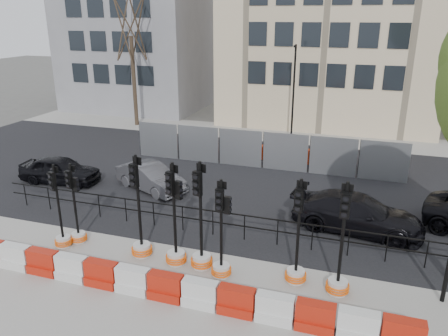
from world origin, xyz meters
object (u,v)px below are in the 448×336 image
(car_a, at_px, (60,170))
(traffic_signal_h, at_px, (339,272))
(traffic_signal_a, at_px, (62,230))
(car_c, at_px, (357,213))
(traffic_signal_d, at_px, (175,241))

(car_a, bearing_deg, traffic_signal_h, -115.28)
(traffic_signal_a, height_order, car_a, traffic_signal_a)
(traffic_signal_h, xyz_separation_m, car_c, (0.36, 4.27, -0.03))
(traffic_signal_d, relative_size, car_c, 0.70)
(car_a, bearing_deg, traffic_signal_d, -125.89)
(car_c, bearing_deg, traffic_signal_a, 122.14)
(traffic_signal_h, relative_size, car_c, 0.70)
(traffic_signal_a, distance_m, car_c, 10.68)
(traffic_signal_d, bearing_deg, car_a, 166.74)
(car_a, bearing_deg, traffic_signal_a, -146.75)
(traffic_signal_d, distance_m, car_c, 6.94)
(traffic_signal_a, height_order, traffic_signal_h, traffic_signal_h)
(traffic_signal_h, bearing_deg, car_c, 88.37)
(traffic_signal_a, bearing_deg, car_c, 40.73)
(traffic_signal_d, xyz_separation_m, car_a, (-8.29, 4.99, -0.18))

